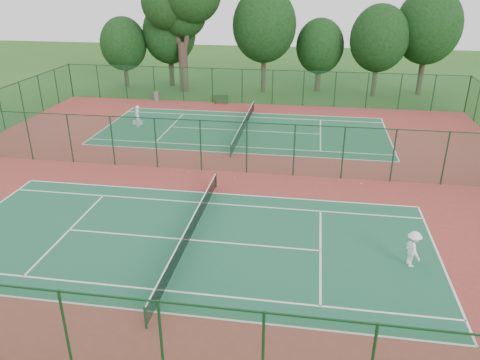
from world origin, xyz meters
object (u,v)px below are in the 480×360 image
player_far (137,116)px  big_tree (182,2)px  kit_bag (138,123)px  bench (221,99)px  player_near (413,249)px  trash_bin (156,96)px

player_far → big_tree: big_tree is taller
kit_bag → player_far: bearing=-67.1°
player_far → bench: bearing=123.5°
player_near → big_tree: bearing=13.2°
bench → player_near: bearing=-65.6°
player_near → player_far: player_far is taller
kit_bag → big_tree: size_ratio=0.06×
kit_bag → bench: bearing=53.7°
kit_bag → big_tree: big_tree is taller
player_near → trash_bin: 34.32m
big_tree → kit_bag: bearing=-93.3°
big_tree → player_near: bearing=-59.3°
player_near → big_tree: 38.42m
bench → big_tree: big_tree is taller
player_far → kit_bag: player_far is taller
trash_bin → bench: 6.90m
player_near → player_far: (-19.68, 18.42, 0.04)m
bench → big_tree: bearing=132.0°
trash_bin → bench: size_ratio=0.64×
player_far → kit_bag: size_ratio=2.25×
bench → kit_bag: bearing=-128.7°
player_far → big_tree: bearing=154.2°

